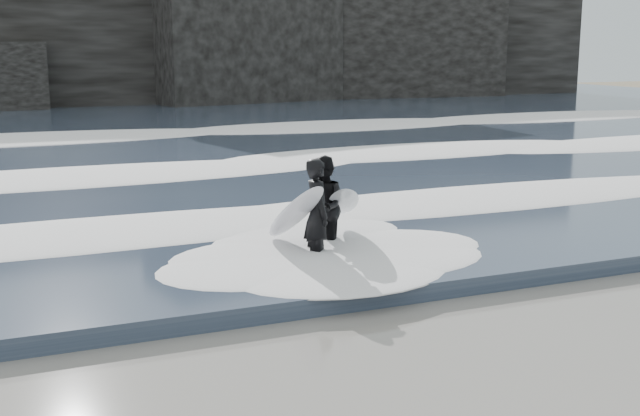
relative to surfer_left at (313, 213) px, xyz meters
The scene contains 8 objects.
ground 5.74m from the surfer_left, 75.47° to the right, with size 120.00×120.00×0.00m, color #89724F.
sea 23.58m from the surfer_left, 86.55° to the left, with size 90.00×52.00×0.30m, color #2D384A.
headland 40.75m from the surfer_left, 87.99° to the left, with size 70.00×9.00×10.00m, color black.
foam_near 3.84m from the surfer_left, 68.05° to the left, with size 60.00×3.20×0.20m, color white.
foam_mid 10.63m from the surfer_left, 82.32° to the left, with size 60.00×4.00×0.24m, color white.
foam_far 19.58m from the surfer_left, 85.84° to the left, with size 60.00×4.80×0.30m, color white.
surfer_left is the anchor object (origin of this frame).
surfer_right 0.75m from the surfer_left, 51.99° to the left, with size 1.50×2.04×1.88m.
Camera 1 is at (-6.60, -7.08, 3.85)m, focal length 45.00 mm.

